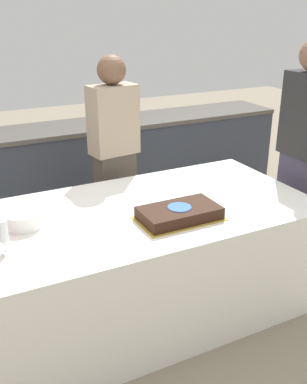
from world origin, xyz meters
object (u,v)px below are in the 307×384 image
object	(u,v)px
person_cutting_cake	(115,157)
person_seated_right	(303,155)
cake	(179,213)
plate_stack	(24,219)
wine_glass	(3,232)

from	to	relation	value
person_cutting_cake	person_seated_right	xyz separation A→B (m)	(1.19, -0.79, 0.07)
person_cutting_cake	person_seated_right	distance (m)	1.43
cake	person_seated_right	xyz separation A→B (m)	(1.19, 0.23, 0.13)
cake	person_seated_right	world-z (taller)	person_seated_right
cake	person_cutting_cake	distance (m)	1.02
plate_stack	person_seated_right	distance (m)	2.05
wine_glass	person_seated_right	bearing A→B (deg)	4.44
person_seated_right	plate_stack	bearing A→B (deg)	-92.73
cake	person_seated_right	bearing A→B (deg)	11.10
cake	wine_glass	xyz separation A→B (m)	(-1.01, 0.06, 0.08)
person_cutting_cake	cake	bearing A→B (deg)	81.90
person_cutting_cake	person_seated_right	world-z (taller)	person_seated_right
cake	plate_stack	size ratio (longest dim) A/B	2.23
wine_glass	person_cutting_cake	distance (m)	1.39
plate_stack	person_cutting_cake	world-z (taller)	person_cutting_cake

